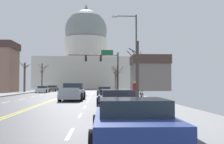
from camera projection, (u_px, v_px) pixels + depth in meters
ground at (53, 100)px, 27.60m from camera, size 20.00×180.00×0.20m
signal_gantry at (104, 62)px, 44.42m from camera, size 7.91×0.41×6.83m
street_lamp_right at (133, 49)px, 27.79m from camera, size 2.52×0.24×8.33m
capitol_building at (86, 59)px, 105.22m from camera, size 35.02×23.28×31.78m
sedan_near_00 at (105, 91)px, 39.40m from camera, size 2.19×4.69×1.18m
sedan_near_01 at (74, 92)px, 33.74m from camera, size 2.06×4.24×1.17m
pickup_truck_near_02 at (73, 93)px, 27.09m from camera, size 2.34×5.46×1.64m
sedan_near_03 at (110, 97)px, 21.11m from camera, size 2.05×4.33×1.18m
sedan_near_04 at (117, 103)px, 14.11m from camera, size 1.99×4.41×1.29m
sedan_near_05 at (132, 123)px, 7.20m from camera, size 2.16×4.52×1.21m
sedan_oncoming_00 at (43, 90)px, 50.13m from camera, size 1.99×4.49×1.22m
sedan_oncoming_01 at (52, 89)px, 58.58m from camera, size 2.11×4.50×1.25m
flank_building_01 at (150, 73)px, 65.45m from camera, size 8.56×7.76×8.14m
bare_tree_00 at (117, 80)px, 65.51m from camera, size 1.13×2.06×4.75m
bare_tree_02 at (117, 77)px, 54.41m from camera, size 2.27×2.09×5.04m
bare_tree_03 at (42, 76)px, 63.89m from camera, size 2.44×1.64×6.09m
bare_tree_04 at (138, 68)px, 30.19m from camera, size 1.59×1.06×6.07m
bare_tree_05 at (25, 76)px, 50.56m from camera, size 1.79×2.09×5.50m
bare_tree_06 at (115, 79)px, 72.87m from camera, size 2.79×2.26×5.63m
pedestrian_00 at (136, 89)px, 28.46m from camera, size 0.35×0.34×1.66m
pedestrian_01 at (134, 89)px, 26.51m from camera, size 0.35×0.34×1.68m
bicycle_parked at (142, 96)px, 24.81m from camera, size 0.12×1.77×0.85m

